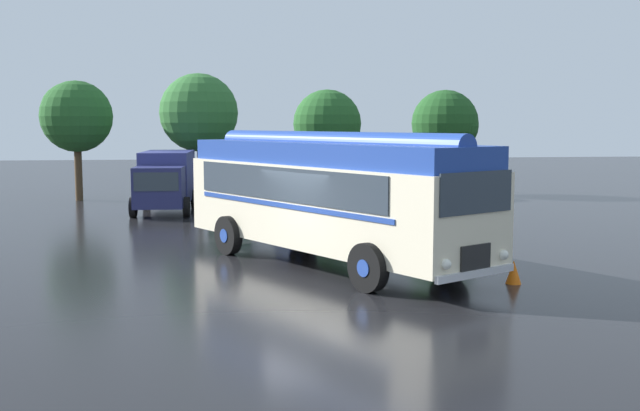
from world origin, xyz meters
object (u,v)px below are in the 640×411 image
object	(u,v)px
vintage_bus	(328,193)
box_van	(166,179)
car_mid_right	(361,189)
traffic_cone	(514,272)
car_near_left	(235,191)
car_mid_left	(294,191)

from	to	relation	value
vintage_bus	box_van	bearing A→B (deg)	111.44
car_mid_right	box_van	world-z (taller)	box_van
traffic_cone	vintage_bus	bearing A→B (deg)	143.43
vintage_bus	box_van	size ratio (longest dim) A/B	1.70
car_near_left	car_mid_left	size ratio (longest dim) A/B	1.02
vintage_bus	traffic_cone	world-z (taller)	vintage_bus
car_near_left	box_van	size ratio (longest dim) A/B	0.75
vintage_bus	car_near_left	world-z (taller)	vintage_bus
vintage_bus	traffic_cone	xyz separation A→B (m)	(3.93, -2.92, -1.62)
vintage_bus	car_mid_left	world-z (taller)	vintage_bus
vintage_bus	car_mid_left	bearing A→B (deg)	88.52
box_van	car_mid_left	bearing A→B (deg)	-5.13
vintage_bus	car_mid_right	bearing A→B (deg)	75.46
car_near_left	box_van	distance (m)	2.98
traffic_cone	car_mid_right	bearing A→B (deg)	92.40
car_near_left	car_mid_right	xyz separation A→B (m)	(5.43, 0.11, 0.00)
vintage_bus	car_near_left	size ratio (longest dim) A/B	2.27
box_van	traffic_cone	distance (m)	18.21
car_mid_right	box_van	size ratio (longest dim) A/B	0.74
car_near_left	car_mid_left	distance (m)	2.47
box_van	traffic_cone	world-z (taller)	box_van
vintage_bus	box_van	world-z (taller)	vintage_bus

